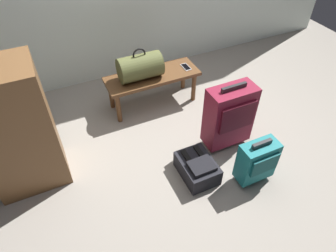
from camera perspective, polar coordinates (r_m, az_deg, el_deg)
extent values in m
plane|color=gray|center=(2.90, 3.35, -4.81)|extent=(6.60, 6.60, 0.00)
cube|color=brown|center=(3.23, -2.98, 9.40)|extent=(1.00, 0.36, 0.04)
cylinder|color=brown|center=(3.14, -9.37, 3.33)|extent=(0.05, 0.05, 0.34)
cylinder|color=brown|center=(3.40, 4.89, 7.35)|extent=(0.05, 0.05, 0.34)
cylinder|color=brown|center=(3.34, -10.75, 5.91)|extent=(0.05, 0.05, 0.34)
cylinder|color=brown|center=(3.59, 2.89, 9.57)|extent=(0.05, 0.05, 0.34)
cylinder|color=#51562D|center=(3.12, -5.32, 11.08)|extent=(0.44, 0.26, 0.26)
torus|color=black|center=(3.04, -5.49, 13.31)|extent=(0.14, 0.02, 0.14)
cube|color=silver|center=(3.35, 3.42, 11.10)|extent=(0.07, 0.14, 0.01)
cube|color=black|center=(3.34, 3.42, 11.17)|extent=(0.06, 0.13, 0.00)
cube|color=maroon|center=(2.80, 11.47, 1.94)|extent=(0.43, 0.22, 0.59)
cube|color=#500E1C|center=(2.68, 13.08, 1.58)|extent=(0.35, 0.02, 0.27)
cube|color=#262628|center=(2.61, 12.42, 7.18)|extent=(0.24, 0.03, 0.04)
cylinder|color=black|center=(3.00, 7.43, -2.60)|extent=(0.02, 0.05, 0.05)
cylinder|color=black|center=(3.13, 12.21, -0.90)|extent=(0.02, 0.05, 0.05)
cube|color=#14666B|center=(2.62, 16.47, -6.36)|extent=(0.32, 0.16, 0.37)
cube|color=#0E474A|center=(2.55, 17.90, -7.07)|extent=(0.26, 0.02, 0.17)
cube|color=#262628|center=(2.47, 17.39, -3.26)|extent=(0.18, 0.03, 0.04)
cylinder|color=black|center=(2.75, 13.05, -9.23)|extent=(0.02, 0.05, 0.05)
cylinder|color=black|center=(2.86, 16.75, -7.57)|extent=(0.02, 0.05, 0.05)
cube|color=black|center=(2.67, 5.54, -7.95)|extent=(0.28, 0.38, 0.17)
cube|color=black|center=(2.56, 6.42, -7.54)|extent=(0.21, 0.17, 0.04)
cube|color=black|center=(2.61, 3.75, -6.08)|extent=(0.04, 0.19, 0.02)
cube|color=black|center=(2.66, 6.17, -5.19)|extent=(0.04, 0.19, 0.02)
cube|color=brown|center=(2.59, -26.95, -0.78)|extent=(0.56, 0.44, 1.10)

